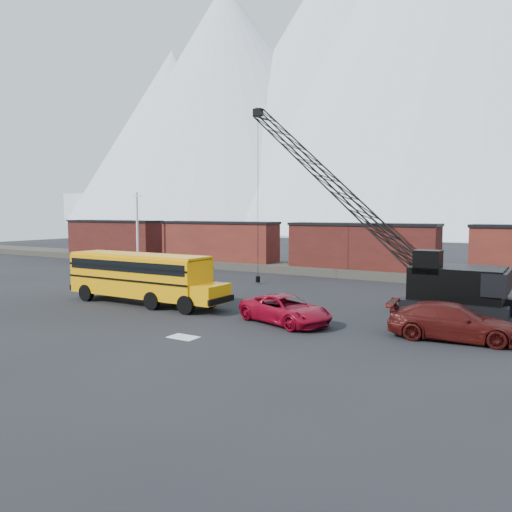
# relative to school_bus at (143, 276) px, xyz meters

# --- Properties ---
(ground) EXTENTS (160.00, 160.00, 0.00)m
(ground) POSITION_rel_school_bus_xyz_m (7.21, -1.35, -1.79)
(ground) COLOR black
(ground) RESTS_ON ground
(gravel_berm) EXTENTS (120.00, 5.00, 0.70)m
(gravel_berm) POSITION_rel_school_bus_xyz_m (7.21, 20.65, -1.44)
(gravel_berm) COLOR #403C34
(gravel_berm) RESTS_ON ground
(boxcar_west_far) EXTENTS (13.70, 3.10, 4.17)m
(boxcar_west_far) POSITION_rel_school_bus_xyz_m (-24.79, 20.65, 0.97)
(boxcar_west_far) COLOR #4A1714
(boxcar_west_far) RESTS_ON gravel_berm
(boxcar_west_near) EXTENTS (13.70, 3.10, 4.17)m
(boxcar_west_near) POSITION_rel_school_bus_xyz_m (-8.79, 20.65, 0.97)
(boxcar_west_near) COLOR #491915
(boxcar_west_near) RESTS_ON gravel_berm
(boxcar_mid) EXTENTS (13.70, 3.10, 4.17)m
(boxcar_mid) POSITION_rel_school_bus_xyz_m (7.21, 20.65, 0.97)
(boxcar_mid) COLOR #4A1714
(boxcar_mid) RESTS_ON gravel_berm
(utility_pole) EXTENTS (1.40, 0.24, 8.00)m
(utility_pole) POSITION_rel_school_bus_xyz_m (-16.79, 16.65, 2.36)
(utility_pole) COLOR silver
(utility_pole) RESTS_ON ground
(snow_patch) EXTENTS (1.40, 0.90, 0.02)m
(snow_patch) POSITION_rel_school_bus_xyz_m (7.71, -5.35, -1.78)
(snow_patch) COLOR silver
(snow_patch) RESTS_ON ground
(school_bus) EXTENTS (11.65, 2.65, 3.19)m
(school_bus) POSITION_rel_school_bus_xyz_m (0.00, 0.00, 0.00)
(school_bus) COLOR orange
(school_bus) RESTS_ON ground
(red_pickup) EXTENTS (5.84, 4.04, 1.48)m
(red_pickup) POSITION_rel_school_bus_xyz_m (10.41, -0.26, -1.05)
(red_pickup) COLOR maroon
(red_pickup) RESTS_ON ground
(maroon_suv) EXTENTS (6.01, 3.01, 1.68)m
(maroon_suv) POSITION_rel_school_bus_xyz_m (18.53, 0.74, -0.96)
(maroon_suv) COLOR #400D0B
(maroon_suv) RESTS_ON ground
(crawler_crane) EXTENTS (19.48, 7.85, 14.27)m
(crawler_crane) POSITION_rel_school_bus_xyz_m (8.99, 9.05, 6.11)
(crawler_crane) COLOR black
(crawler_crane) RESTS_ON ground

